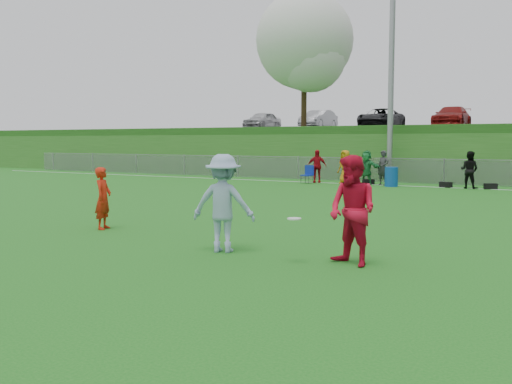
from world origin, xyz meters
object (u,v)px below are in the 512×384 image
Objects in this scene: player_red_left at (103,198)px; player_blue at (223,203)px; frisbee at (294,219)px; recycling_bin at (391,177)px; player_red_center at (353,211)px.

player_blue is at bearing -124.77° from player_red_left.
frisbee is 0.27× the size of recycling_bin.
player_red_left is 6.07× the size of frisbee.
player_red_center is at bearing 20.64° from frisbee.
player_red_left is at bearing -30.36° from player_blue.
player_red_left is at bearing -163.88° from player_red_center.
recycling_bin is at bearing -29.96° from player_red_left.
frisbee is (1.66, -0.27, -0.16)m from player_blue.
player_red_center is 2.08× the size of recycling_bin.
player_blue is 17.38m from recycling_bin.
recycling_bin reaches higher than frisbee.
player_red_left is 16.50m from recycling_bin.
player_red_left is 1.65× the size of recycling_bin.
frisbee is at bearing -123.74° from player_red_left.
player_blue reaches higher than recycling_bin.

